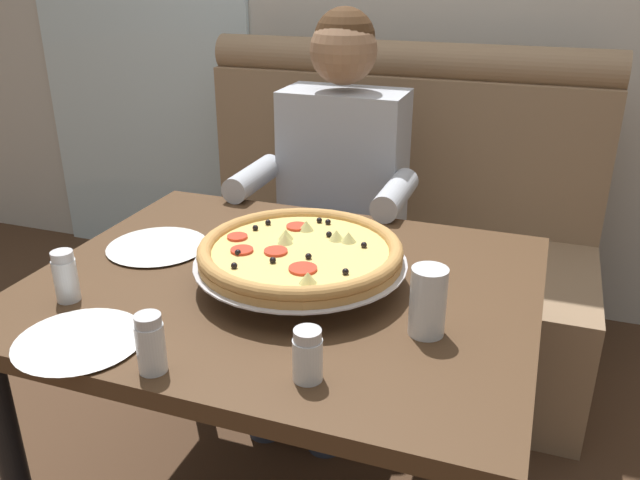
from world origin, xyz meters
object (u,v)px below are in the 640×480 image
booth_bench (381,253)px  plate_near_right (79,338)px  patio_chair (264,120)px  shaker_pepper_flakes (151,347)px  plate_near_left (157,244)px  shaker_oregano (66,280)px  diner_main (333,193)px  drinking_glass (428,305)px  pizza (300,253)px  dining_table (284,314)px  shaker_parmesan (308,359)px

booth_bench → plate_near_right: (-0.27, -1.31, 0.34)m
plate_near_right → patio_chair: bearing=107.0°
shaker_pepper_flakes → plate_near_right: (-0.18, 0.03, -0.04)m
plate_near_left → booth_bench: bearing=66.9°
booth_bench → shaker_oregano: bearing=-108.8°
diner_main → plate_near_left: size_ratio=5.00×
diner_main → drinking_glass: (0.46, -0.78, 0.08)m
plate_near_left → drinking_glass: (0.72, -0.18, 0.05)m
booth_bench → drinking_glass: bearing=-71.4°
pizza → plate_near_left: bearing=171.3°
plate_near_left → plate_near_right: size_ratio=1.03×
booth_bench → drinking_glass: (0.35, -1.05, 0.39)m
dining_table → shaker_parmesan: size_ratio=11.50×
dining_table → shaker_parmesan: bearing=-60.8°
dining_table → shaker_oregano: shaker_oregano is taller
pizza → patio_chair: 2.53m
shaker_parmesan → patio_chair: (-1.26, 2.59, -0.25)m
booth_bench → pizza: bearing=-87.3°
shaker_pepper_flakes → drinking_glass: bearing=33.7°
plate_near_right → patio_chair: patio_chair is taller
shaker_pepper_flakes → drinking_glass: 0.52m
dining_table → shaker_pepper_flakes: 0.44m
shaker_pepper_flakes → shaker_oregano: size_ratio=0.99×
booth_bench → dining_table: bearing=-90.0°
shaker_oregano → patio_chair: 2.59m
pizza → shaker_pepper_flakes: 0.42m
shaker_parmesan → shaker_oregano: size_ratio=0.87×
booth_bench → diner_main: diner_main is taller
pizza → booth_bench: bearing=92.7°
diner_main → plate_near_left: 0.66m
pizza → shaker_pepper_flakes: (-0.13, -0.40, -0.03)m
plate_near_right → drinking_glass: bearing=22.7°
pizza → shaker_oregano: 0.50m
dining_table → pizza: size_ratio=2.37×
diner_main → patio_chair: (-0.97, 1.59, -0.19)m
shaker_pepper_flakes → patio_chair: bearing=110.4°
shaker_parmesan → plate_near_right: size_ratio=0.40×
booth_bench → shaker_parmesan: (0.19, -1.27, 0.37)m
booth_bench → drinking_glass: booth_bench is taller
diner_main → plate_near_right: (-0.16, -1.04, 0.03)m
drinking_glass → patio_chair: drinking_glass is taller
diner_main → pizza: (0.15, -0.67, 0.10)m
pizza → drinking_glass: size_ratio=3.40×
shaker_pepper_flakes → shaker_oregano: bearing=152.6°
shaker_oregano → dining_table: bearing=31.0°
booth_bench → pizza: booth_bench is taller
drinking_glass → diner_main: bearing=120.3°
dining_table → shaker_parmesan: shaker_parmesan is taller
dining_table → shaker_parmesan: 0.41m
shaker_parmesan → plate_near_left: size_ratio=0.39×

